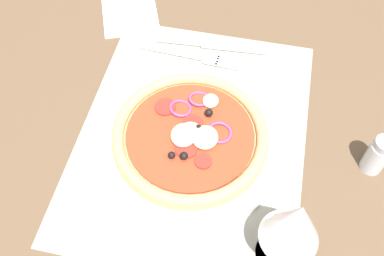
{
  "coord_description": "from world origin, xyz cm",
  "views": [
    {
      "loc": [
        36.42,
        7.67,
        56.91
      ],
      "look_at": [
        0.59,
        0.0,
        2.7
      ],
      "focal_mm": 41.22,
      "sensor_mm": 36.0,
      "label": 1
    }
  ],
  "objects_px": {
    "plate": "(191,142)",
    "wine_glass": "(294,225)",
    "fork": "(196,57)",
    "napkin": "(130,14)",
    "pizza": "(191,135)",
    "pepper_shaker": "(378,156)",
    "knife": "(212,44)"
  },
  "relations": [
    {
      "from": "wine_glass",
      "to": "pepper_shaker",
      "type": "relative_size",
      "value": 2.22
    },
    {
      "from": "fork",
      "to": "wine_glass",
      "type": "bearing_deg",
      "value": -57.54
    },
    {
      "from": "plate",
      "to": "knife",
      "type": "bearing_deg",
      "value": -177.93
    },
    {
      "from": "knife",
      "to": "pepper_shaker",
      "type": "height_order",
      "value": "pepper_shaker"
    },
    {
      "from": "napkin",
      "to": "pizza",
      "type": "bearing_deg",
      "value": 33.88
    },
    {
      "from": "pepper_shaker",
      "to": "wine_glass",
      "type": "bearing_deg",
      "value": -36.62
    },
    {
      "from": "napkin",
      "to": "plate",
      "type": "bearing_deg",
      "value": 33.81
    },
    {
      "from": "fork",
      "to": "napkin",
      "type": "bearing_deg",
      "value": 152.74
    },
    {
      "from": "wine_glass",
      "to": "napkin",
      "type": "relative_size",
      "value": 1.33
    },
    {
      "from": "napkin",
      "to": "pepper_shaker",
      "type": "relative_size",
      "value": 1.67
    },
    {
      "from": "plate",
      "to": "napkin",
      "type": "height_order",
      "value": "plate"
    },
    {
      "from": "plate",
      "to": "pepper_shaker",
      "type": "xyz_separation_m",
      "value": [
        -0.02,
        0.27,
        0.02
      ]
    },
    {
      "from": "pizza",
      "to": "wine_glass",
      "type": "bearing_deg",
      "value": 46.64
    },
    {
      "from": "napkin",
      "to": "knife",
      "type": "bearing_deg",
      "value": 73.64
    },
    {
      "from": "plate",
      "to": "wine_glass",
      "type": "height_order",
      "value": "wine_glass"
    },
    {
      "from": "knife",
      "to": "pepper_shaker",
      "type": "relative_size",
      "value": 2.99
    },
    {
      "from": "plate",
      "to": "napkin",
      "type": "bearing_deg",
      "value": -146.19
    },
    {
      "from": "wine_glass",
      "to": "napkin",
      "type": "xyz_separation_m",
      "value": [
        -0.4,
        -0.32,
        -0.1
      ]
    },
    {
      "from": "knife",
      "to": "napkin",
      "type": "xyz_separation_m",
      "value": [
        -0.05,
        -0.17,
        -0.0
      ]
    },
    {
      "from": "fork",
      "to": "pepper_shaker",
      "type": "xyz_separation_m",
      "value": [
        0.16,
        0.29,
        0.03
      ]
    },
    {
      "from": "pizza",
      "to": "wine_glass",
      "type": "height_order",
      "value": "wine_glass"
    },
    {
      "from": "napkin",
      "to": "wine_glass",
      "type": "bearing_deg",
      "value": 38.91
    },
    {
      "from": "knife",
      "to": "napkin",
      "type": "bearing_deg",
      "value": 159.91
    },
    {
      "from": "knife",
      "to": "pepper_shaker",
      "type": "bearing_deg",
      "value": -38.77
    },
    {
      "from": "plate",
      "to": "pizza",
      "type": "distance_m",
      "value": 0.02
    },
    {
      "from": "pizza",
      "to": "knife",
      "type": "relative_size",
      "value": 1.15
    },
    {
      "from": "fork",
      "to": "wine_glass",
      "type": "height_order",
      "value": "wine_glass"
    },
    {
      "from": "fork",
      "to": "pepper_shaker",
      "type": "distance_m",
      "value": 0.33
    },
    {
      "from": "plate",
      "to": "pepper_shaker",
      "type": "bearing_deg",
      "value": 94.07
    },
    {
      "from": "plate",
      "to": "wine_glass",
      "type": "relative_size",
      "value": 1.87
    },
    {
      "from": "fork",
      "to": "napkin",
      "type": "height_order",
      "value": "fork"
    },
    {
      "from": "wine_glass",
      "to": "napkin",
      "type": "height_order",
      "value": "wine_glass"
    }
  ]
}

